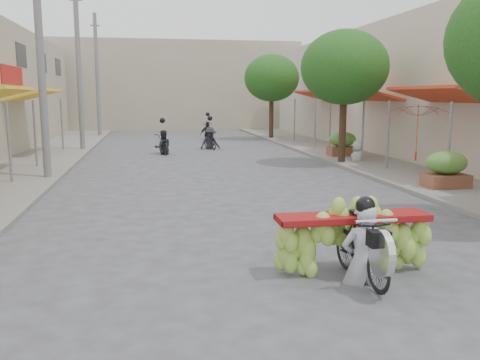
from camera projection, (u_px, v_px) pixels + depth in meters
name	position (u px, v px, depth m)	size (l,w,h in m)	color
ground	(345.00, 338.00, 5.73)	(120.00, 120.00, 0.00)	#56565B
sidewalk_left	(19.00, 167.00, 19.08)	(4.00, 60.00, 0.12)	gray
sidewalk_right	(369.00, 159.00, 21.50)	(4.00, 60.00, 0.12)	gray
far_building	(174.00, 86.00, 42.07)	(20.00, 6.00, 7.00)	tan
utility_pole_mid	(40.00, 53.00, 15.80)	(0.60, 0.24, 8.00)	slate
utility_pole_far	(79.00, 68.00, 24.54)	(0.60, 0.24, 8.00)	slate
utility_pole_back	(97.00, 76.00, 33.28)	(0.60, 0.24, 8.00)	slate
street_tree_mid	(345.00, 68.00, 19.64)	(3.40, 3.40, 5.25)	#3A2719
street_tree_far	(272.00, 78.00, 31.30)	(3.40, 3.40, 5.25)	#3A2719
produce_crate_mid	(446.00, 167.00, 14.45)	(1.20, 0.88, 1.16)	brown
produce_crate_far	(342.00, 142.00, 22.22)	(1.20, 0.88, 1.16)	brown
banana_motorbike	(358.00, 231.00, 7.51)	(2.35, 1.86, 2.17)	black
market_umbrella	(419.00, 102.00, 15.59)	(2.64, 2.64, 1.81)	#B53218
pedestrian	(358.00, 140.00, 20.53)	(0.90, 0.88, 1.61)	silver
bg_motorbike_a	(163.00, 138.00, 23.73)	(0.88, 1.70, 1.95)	black
bg_motorbike_b	(210.00, 132.00, 25.96)	(1.17, 1.68, 1.95)	black
bg_motorbike_c	(208.00, 127.00, 31.94)	(1.00, 1.73, 1.95)	black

